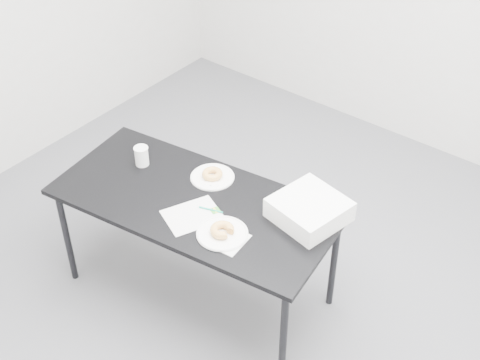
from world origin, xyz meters
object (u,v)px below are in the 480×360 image
Objects in this scene: table at (195,207)px; plate_near at (222,233)px; donut_far at (212,174)px; bakery_box at (309,210)px; plate_far at (212,177)px; pen at (211,210)px; coffee_cup at (142,156)px; scorecard at (193,215)px; donut_near at (222,230)px.

plate_near is (0.28, -0.12, 0.06)m from table.
bakery_box is (0.60, 0.05, 0.03)m from donut_far.
bakery_box is at bearing 4.55° from plate_far.
pen is 1.14× the size of coffee_cup.
bakery_box is (0.48, 0.35, 0.05)m from scorecard.
bakery_box is (0.43, 0.27, 0.05)m from pen.
plate_far is 0.73× the size of bakery_box.
plate_near is 2.27× the size of donut_far.
scorecard is 0.21m from donut_near.
bakery_box reaches higher than scorecard.
table is at bearing 150.73° from scorecard.
table is 0.14m from pen.
coffee_cup is at bearing -172.33° from scorecard.
coffee_cup is (-0.56, 0.07, 0.05)m from pen.
plate_far is (-0.17, 0.22, -0.00)m from pen.
plate_near is at bearing -51.13° from pen.
plate_near is 0.46m from bakery_box.
donut_near is (0.16, -0.10, 0.02)m from pen.
plate_far reaches higher than table.
donut_near is at bearing -13.38° from coffee_cup.
pen is at bearing -51.80° from donut_far.
donut_far is 0.42m from coffee_cup.
table is at bearing -76.66° from plate_far.
plate_near is at bearing 20.29° from scorecard.
bakery_box is at bearing 60.97° from scorecard.
plate_far is at bearing 95.93° from table.
coffee_cup reaches higher than scorecard.
bakery_box is at bearing 53.79° from donut_near.
coffee_cup reaches higher than pen.
bakery_box reaches higher than table.
bakery_box reaches higher than donut_far.
table is 14.03× the size of donut_far.
donut_far is (-0.33, 0.32, -0.01)m from donut_near.
table is 0.22m from plate_far.
donut_near is at bearing 20.29° from scorecard.
plate_near is 2.13× the size of donut_near.
plate_far is 2.13× the size of donut_far.
donut_far reaches higher than scorecard.
table is at bearing 157.51° from donut_near.
donut_near is at bearing -44.06° from donut_far.
coffee_cup is 0.35× the size of bakery_box.
donut_near is at bearing -114.95° from bakery_box.
table is 13.89× the size of coffee_cup.
plate_near reaches higher than scorecard.
scorecard is 2.15× the size of pen.
bakery_box is (0.27, 0.37, 0.05)m from plate_near.
bakery_box reaches higher than pen.
donut_far is (-0.12, 0.31, 0.02)m from scorecard.
scorecard reaches higher than table.
coffee_cup reaches higher than donut_near.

